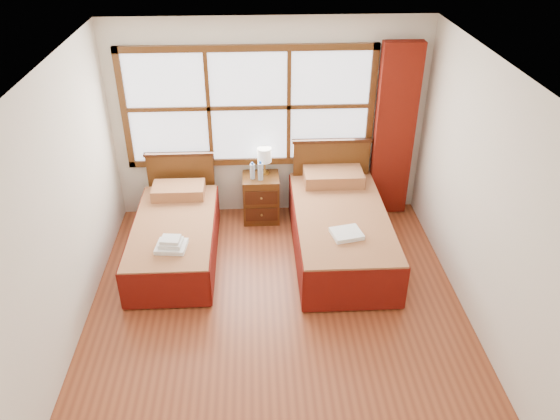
{
  "coord_description": "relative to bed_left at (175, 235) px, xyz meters",
  "views": [
    {
      "loc": [
        -0.19,
        -4.29,
        3.94
      ],
      "look_at": [
        0.06,
        0.7,
        0.91
      ],
      "focal_mm": 35.0,
      "sensor_mm": 36.0,
      "label": 1
    }
  ],
  "objects": [
    {
      "name": "floor",
      "position": [
        1.17,
        -1.2,
        -0.28
      ],
      "size": [
        4.5,
        4.5,
        0.0
      ],
      "primitive_type": "plane",
      "color": "brown",
      "rests_on": "ground"
    },
    {
      "name": "window",
      "position": [
        0.92,
        1.01,
        1.22
      ],
      "size": [
        3.16,
        0.06,
        1.56
      ],
      "color": "white",
      "rests_on": "wall_back"
    },
    {
      "name": "towels_left",
      "position": [
        0.04,
        -0.57,
        0.27
      ],
      "size": [
        0.35,
        0.32,
        0.14
      ],
      "rotation": [
        0.0,
        0.0,
        -0.11
      ],
      "color": "white",
      "rests_on": "bed_left"
    },
    {
      "name": "wall_back",
      "position": [
        1.17,
        1.05,
        1.02
      ],
      "size": [
        4.0,
        0.0,
        4.0
      ],
      "primitive_type": "plane",
      "rotation": [
        1.57,
        0.0,
        0.0
      ],
      "color": "silver",
      "rests_on": "floor"
    },
    {
      "name": "nightstand",
      "position": [
        1.05,
        0.8,
        0.03
      ],
      "size": [
        0.47,
        0.47,
        0.63
      ],
      "color": "#552F12",
      "rests_on": "floor"
    },
    {
      "name": "lamp",
      "position": [
        1.1,
        0.89,
        0.6
      ],
      "size": [
        0.19,
        0.19,
        0.36
      ],
      "color": "gold",
      "rests_on": "nightstand"
    },
    {
      "name": "curtain",
      "position": [
        2.77,
        0.91,
        0.89
      ],
      "size": [
        0.5,
        0.16,
        2.3
      ],
      "primitive_type": "cube",
      "color": "maroon",
      "rests_on": "wall_back"
    },
    {
      "name": "wall_left",
      "position": [
        -0.83,
        -1.2,
        1.02
      ],
      "size": [
        0.0,
        4.5,
        4.5
      ],
      "primitive_type": "plane",
      "rotation": [
        1.57,
        0.0,
        1.57
      ],
      "color": "silver",
      "rests_on": "floor"
    },
    {
      "name": "towels_right",
      "position": [
        1.96,
        -0.53,
        0.31
      ],
      "size": [
        0.37,
        0.34,
        0.05
      ],
      "rotation": [
        0.0,
        0.0,
        0.22
      ],
      "color": "white",
      "rests_on": "bed_right"
    },
    {
      "name": "ceiling",
      "position": [
        1.17,
        -1.2,
        2.32
      ],
      "size": [
        4.5,
        4.5,
        0.0
      ],
      "primitive_type": "plane",
      "rotation": [
        3.14,
        0.0,
        0.0
      ],
      "color": "white",
      "rests_on": "wall_back"
    },
    {
      "name": "bed_right",
      "position": [
        1.98,
        -0.0,
        0.04
      ],
      "size": [
        1.1,
        2.14,
        1.07
      ],
      "color": "#3B1B0C",
      "rests_on": "floor"
    },
    {
      "name": "bottle_near",
      "position": [
        0.94,
        0.76,
        0.45
      ],
      "size": [
        0.06,
        0.06,
        0.23
      ],
      "color": "#A7BFD7",
      "rests_on": "nightstand"
    },
    {
      "name": "wall_right",
      "position": [
        3.17,
        -1.2,
        1.02
      ],
      "size": [
        0.0,
        4.5,
        4.5
      ],
      "primitive_type": "plane",
      "rotation": [
        1.57,
        0.0,
        -1.57
      ],
      "color": "silver",
      "rests_on": "floor"
    },
    {
      "name": "bed_left",
      "position": [
        0.0,
        0.0,
        0.0
      ],
      "size": [
        0.96,
        1.98,
        0.93
      ],
      "color": "#3B1B0C",
      "rests_on": "floor"
    },
    {
      "name": "bottle_far",
      "position": [
        1.04,
        0.72,
        0.46
      ],
      "size": [
        0.07,
        0.07,
        0.26
      ],
      "color": "#A7BFD7",
      "rests_on": "nightstand"
    }
  ]
}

